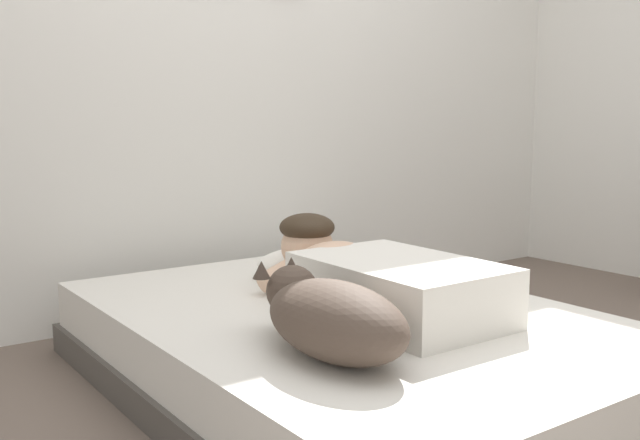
{
  "coord_description": "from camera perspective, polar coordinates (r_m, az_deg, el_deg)",
  "views": [
    {
      "loc": [
        -1.6,
        -1.49,
        0.87
      ],
      "look_at": [
        -0.12,
        0.57,
        0.52
      ],
      "focal_mm": 40.43,
      "sensor_mm": 36.0,
      "label": 1
    }
  ],
  "objects": [
    {
      "name": "person_lying",
      "position": [
        2.33,
        4.04,
        -4.44
      ],
      "size": [
        0.43,
        0.92,
        0.27
      ],
      "color": "silver",
      "rests_on": "bed"
    },
    {
      "name": "ground_plane",
      "position": [
        2.35,
        10.98,
        -13.93
      ],
      "size": [
        12.45,
        12.45,
        0.0
      ],
      "primitive_type": "plane",
      "color": "#66564C"
    },
    {
      "name": "back_wall",
      "position": [
        3.38,
        -7.31,
        14.39
      ],
      "size": [
        4.23,
        0.12,
        2.5
      ],
      "color": "silver",
      "rests_on": "ground"
    },
    {
      "name": "coffee_cup",
      "position": [
        2.77,
        -1.41,
        -3.83
      ],
      "size": [
        0.12,
        0.09,
        0.07
      ],
      "color": "teal",
      "rests_on": "bed"
    },
    {
      "name": "bed",
      "position": [
        2.36,
        2.16,
        -10.3
      ],
      "size": [
        1.33,
        1.93,
        0.27
      ],
      "color": "#4C4742",
      "rests_on": "ground"
    },
    {
      "name": "pillow",
      "position": [
        2.85,
        -0.2,
        -3.15
      ],
      "size": [
        0.52,
        0.32,
        0.11
      ],
      "primitive_type": "ellipsoid",
      "color": "white",
      "rests_on": "bed"
    },
    {
      "name": "dog",
      "position": [
        1.87,
        0.76,
        -7.63
      ],
      "size": [
        0.26,
        0.57,
        0.21
      ],
      "color": "#4C3D33",
      "rests_on": "bed"
    },
    {
      "name": "cell_phone",
      "position": [
        2.24,
        9.58,
        -7.75
      ],
      "size": [
        0.07,
        0.14,
        0.01
      ],
      "primitive_type": "cube",
      "color": "black",
      "rests_on": "bed"
    }
  ]
}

